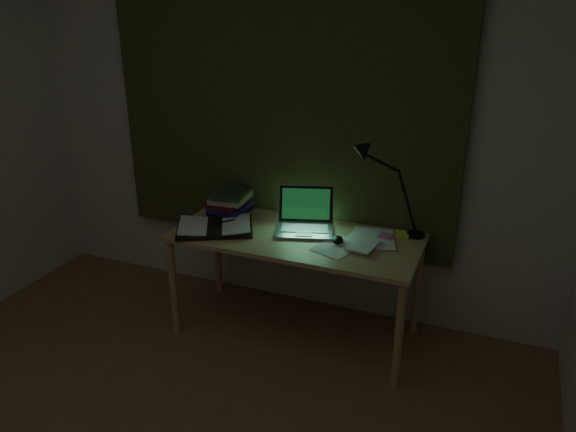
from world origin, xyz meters
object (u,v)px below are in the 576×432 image
laptop (305,213)px  open_textbook (215,227)px  desk_lamp (420,191)px  book_stack (230,201)px  desk (295,285)px  loose_papers (355,243)px

laptop → open_textbook: size_ratio=0.86×
laptop → open_textbook: bearing=-179.8°
laptop → desk_lamp: 0.66m
desk_lamp → book_stack: bearing=175.7°
laptop → book_stack: laptop is taller
book_stack → desk_lamp: size_ratio=0.46×
laptop → book_stack: 0.55m
desk → desk_lamp: (0.64, 0.25, 0.60)m
laptop → desk_lamp: size_ratio=0.68×
laptop → desk_lamp: bearing=-0.2°
laptop → loose_papers: 0.35m
open_textbook → desk_lamp: (1.12, 0.35, 0.26)m
open_textbook → book_stack: (-0.03, 0.26, 0.06)m
desk → book_stack: size_ratio=5.72×
open_textbook → desk: bearing=-15.8°
book_stack → loose_papers: (0.86, -0.16, -0.07)m
desk → book_stack: 0.67m
loose_papers → open_textbook: bearing=-172.8°
open_textbook → book_stack: bearing=69.3°
desk → open_textbook: size_ratio=3.27×
book_stack → loose_papers: bearing=-10.5°
desk → loose_papers: 0.49m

